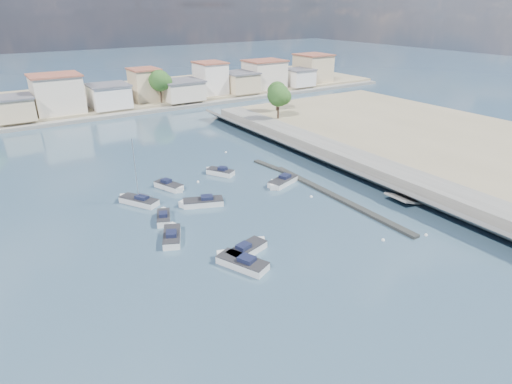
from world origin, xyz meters
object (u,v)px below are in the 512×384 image
motorboat_a (240,262)px  motorboat_c (201,203)px  motorboat_d (282,182)px  motorboat_f (219,172)px  motorboat_g (170,186)px  motorboat_b (164,217)px  motorboat_e (172,236)px  sailboat (138,201)px  motorboat_h (248,249)px

motorboat_a → motorboat_c: size_ratio=1.01×
motorboat_d → motorboat_f: (-5.57, 8.51, 0.00)m
motorboat_g → motorboat_d: bearing=-27.7°
motorboat_d → motorboat_f: bearing=123.2°
motorboat_b → motorboat_g: bearing=62.8°
motorboat_e → motorboat_g: 14.28m
motorboat_a → sailboat: 20.00m
motorboat_a → motorboat_h: bearing=39.9°
motorboat_e → motorboat_c: bearing=42.5°
motorboat_d → motorboat_e: (-19.35, -5.89, 0.00)m
motorboat_d → sailboat: 20.12m
motorboat_a → sailboat: bearing=100.5°
motorboat_e → motorboat_g: bearing=68.2°
motorboat_c → motorboat_f: bearing=49.3°
motorboat_b → motorboat_e: bearing=-101.2°
motorboat_f → motorboat_c: bearing=-130.7°
motorboat_a → sailboat: sailboat is taller
motorboat_b → motorboat_a: bearing=-79.0°
motorboat_e → motorboat_f: (13.78, 14.40, -0.00)m
motorboat_d → motorboat_e: same height
motorboat_e → motorboat_f: same height
motorboat_c → motorboat_f: size_ratio=1.27×
motorboat_a → motorboat_f: (10.24, 23.04, -0.00)m
motorboat_c → motorboat_e: size_ratio=1.13×
motorboat_a → motorboat_f: bearing=66.0°
motorboat_b → motorboat_d: bearing=3.5°
motorboat_d → sailboat: bearing=165.2°
motorboat_a → motorboat_d: 21.47m
motorboat_b → motorboat_c: bearing=12.6°
motorboat_e → motorboat_g: same height
motorboat_f → sailboat: 14.30m
motorboat_a → sailboat: (-3.65, 19.66, 0.04)m
motorboat_c → motorboat_e: 8.90m
sailboat → motorboat_c: bearing=-36.9°
motorboat_g → sailboat: bearing=-157.5°
motorboat_b → motorboat_e: (-0.94, -4.76, 0.00)m
motorboat_d → motorboat_e: size_ratio=1.11×
motorboat_e → motorboat_h: size_ratio=0.96×
motorboat_h → sailboat: 18.86m
motorboat_e → motorboat_d: bearing=16.9°
motorboat_h → motorboat_d: bearing=43.0°
motorboat_f → motorboat_h: same height
motorboat_d → motorboat_h: size_ratio=1.06×
motorboat_a → motorboat_h: same height
motorboat_b → motorboat_g: (4.36, 8.50, 0.00)m
motorboat_f → motorboat_a: bearing=-114.0°
motorboat_b → motorboat_h: (4.59, -11.73, 0.00)m
motorboat_e → motorboat_h: 8.91m
motorboat_d → motorboat_f: same height
motorboat_c → motorboat_f: (7.22, 8.39, -0.00)m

